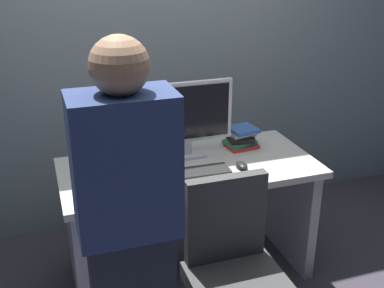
% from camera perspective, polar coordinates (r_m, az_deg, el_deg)
% --- Properties ---
extents(ground_plane, '(9.00, 9.00, 0.00)m').
position_cam_1_polar(ground_plane, '(3.17, -0.30, -14.77)').
color(ground_plane, '#3D3842').
extents(wall_back, '(6.40, 0.10, 3.00)m').
position_cam_1_polar(wall_back, '(3.34, -4.94, 15.20)').
color(wall_back, gray).
rests_on(wall_back, ground).
extents(desk, '(1.47, 0.69, 0.75)m').
position_cam_1_polar(desk, '(2.89, -0.32, -6.60)').
color(desk, beige).
rests_on(desk, ground).
extents(office_chair, '(0.52, 0.52, 0.94)m').
position_cam_1_polar(office_chair, '(2.39, 5.04, -16.27)').
color(office_chair, black).
rests_on(office_chair, ground).
extents(person_at_desk, '(0.40, 0.24, 1.64)m').
position_cam_1_polar(person_at_desk, '(2.01, -7.42, -10.36)').
color(person_at_desk, '#262838').
rests_on(person_at_desk, ground).
extents(monitor, '(0.54, 0.14, 0.46)m').
position_cam_1_polar(monitor, '(2.80, -0.53, 3.39)').
color(monitor, silver).
rests_on(monitor, desk).
extents(keyboard, '(0.43, 0.14, 0.02)m').
position_cam_1_polar(keyboard, '(2.66, -0.05, -3.44)').
color(keyboard, '#262626').
rests_on(keyboard, desk).
extents(mouse, '(0.06, 0.10, 0.03)m').
position_cam_1_polar(mouse, '(2.75, 5.87, -2.51)').
color(mouse, black).
rests_on(mouse, desk).
extents(cup_near_keyboard, '(0.06, 0.06, 0.09)m').
position_cam_1_polar(cup_near_keyboard, '(2.58, -8.84, -3.83)').
color(cup_near_keyboard, '#D84C3F').
rests_on(cup_near_keyboard, desk).
extents(cup_by_monitor, '(0.07, 0.07, 0.09)m').
position_cam_1_polar(cup_by_monitor, '(2.84, -10.20, -1.38)').
color(cup_by_monitor, white).
rests_on(cup_by_monitor, desk).
extents(book_stack, '(0.21, 0.19, 0.13)m').
position_cam_1_polar(book_stack, '(3.02, 5.80, 0.78)').
color(book_stack, red).
rests_on(book_stack, desk).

